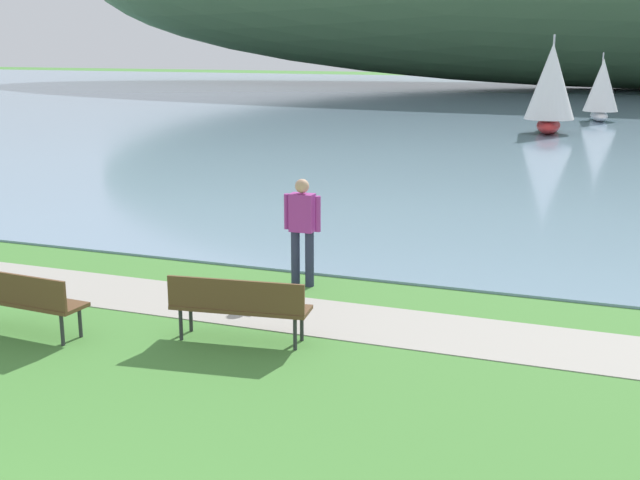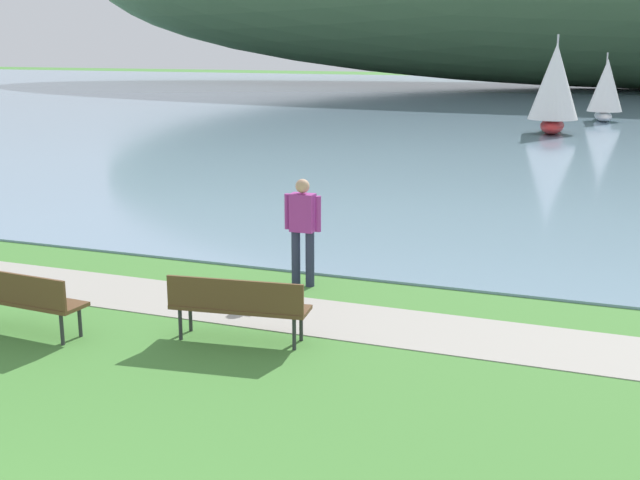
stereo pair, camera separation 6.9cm
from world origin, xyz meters
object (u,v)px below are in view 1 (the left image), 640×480
(park_bench_further_along, at_px, (19,297))
(person_at_shoreline, at_px, (302,225))
(park_bench_near_camera, at_px, (239,304))
(sailboat_toward_hillside, at_px, (551,87))
(sailboat_far_off, at_px, (602,89))

(park_bench_further_along, distance_m, person_at_shoreline, 4.31)
(park_bench_further_along, height_order, person_at_shoreline, person_at_shoreline)
(park_bench_near_camera, height_order, person_at_shoreline, person_at_shoreline)
(sailboat_toward_hillside, relative_size, sailboat_far_off, 1.25)
(sailboat_toward_hillside, distance_m, sailboat_far_off, 6.71)
(park_bench_near_camera, relative_size, sailboat_toward_hillside, 0.46)
(park_bench_near_camera, xyz_separation_m, sailboat_toward_hillside, (1.35, 26.38, 1.42))
(person_at_shoreline, bearing_deg, park_bench_near_camera, -86.08)
(person_at_shoreline, bearing_deg, park_bench_further_along, -127.94)
(park_bench_near_camera, height_order, sailboat_far_off, sailboat_far_off)
(park_bench_further_along, height_order, sailboat_toward_hillside, sailboat_toward_hillside)
(person_at_shoreline, xyz_separation_m, sailboat_far_off, (3.33, 30.21, 0.59))
(park_bench_near_camera, distance_m, sailboat_far_off, 33.00)
(park_bench_further_along, relative_size, person_at_shoreline, 1.07)
(park_bench_near_camera, bearing_deg, sailboat_toward_hillside, 87.06)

